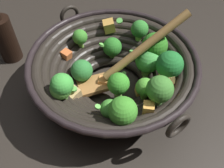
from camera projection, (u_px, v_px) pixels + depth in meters
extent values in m
plane|color=#28231E|center=(113.00, 90.00, 0.59)|extent=(4.00, 4.00, 0.00)
cylinder|color=black|center=(113.00, 88.00, 0.59)|extent=(0.13, 0.13, 0.01)
torus|color=black|center=(113.00, 84.00, 0.58)|extent=(0.19, 0.19, 0.02)
torus|color=black|center=(113.00, 81.00, 0.57)|extent=(0.21, 0.21, 0.02)
torus|color=black|center=(113.00, 78.00, 0.56)|extent=(0.24, 0.24, 0.02)
torus|color=black|center=(113.00, 74.00, 0.55)|extent=(0.27, 0.27, 0.02)
torus|color=black|center=(113.00, 71.00, 0.54)|extent=(0.30, 0.30, 0.02)
torus|color=black|center=(113.00, 67.00, 0.53)|extent=(0.32, 0.32, 0.02)
torus|color=black|center=(113.00, 63.00, 0.53)|extent=(0.35, 0.35, 0.02)
torus|color=black|center=(113.00, 59.00, 0.52)|extent=(0.37, 0.37, 0.01)
torus|color=black|center=(178.00, 126.00, 0.41)|extent=(0.05, 0.03, 0.05)
torus|color=black|center=(70.00, 15.00, 0.62)|extent=(0.05, 0.03, 0.05)
cylinder|color=#83B957|center=(146.00, 71.00, 0.58)|extent=(0.03, 0.03, 0.03)
sphere|color=green|center=(148.00, 60.00, 0.55)|extent=(0.06, 0.06, 0.06)
cylinder|color=#75B54E|center=(110.00, 115.00, 0.47)|extent=(0.02, 0.02, 0.01)
sphere|color=#429330|center=(110.00, 109.00, 0.45)|extent=(0.04, 0.04, 0.04)
cylinder|color=#61994C|center=(157.00, 100.00, 0.47)|extent=(0.03, 0.03, 0.02)
sphere|color=#3E7F2F|center=(160.00, 89.00, 0.44)|extent=(0.05, 0.05, 0.05)
cylinder|color=#689A39|center=(81.00, 45.00, 0.60)|extent=(0.02, 0.02, 0.02)
sphere|color=#3B882B|center=(80.00, 37.00, 0.58)|extent=(0.04, 0.04, 0.04)
cylinder|color=#55A24A|center=(153.00, 56.00, 0.57)|extent=(0.04, 0.04, 0.02)
sphere|color=#307F21|center=(155.00, 46.00, 0.55)|extent=(0.06, 0.06, 0.06)
cylinder|color=#7EB846|center=(83.00, 79.00, 0.57)|extent=(0.03, 0.03, 0.01)
sphere|color=#2F7C35|center=(82.00, 71.00, 0.55)|extent=(0.05, 0.05, 0.05)
cylinder|color=#5C8F39|center=(64.00, 94.00, 0.49)|extent=(0.02, 0.02, 0.02)
sphere|color=green|center=(62.00, 85.00, 0.46)|extent=(0.05, 0.05, 0.05)
cylinder|color=#86C253|center=(118.00, 93.00, 0.54)|extent=(0.02, 0.02, 0.02)
sphere|color=#389228|center=(118.00, 84.00, 0.52)|extent=(0.05, 0.05, 0.05)
cylinder|color=#75B248|center=(112.00, 55.00, 0.62)|extent=(0.03, 0.03, 0.01)
sphere|color=#2A7625|center=(112.00, 47.00, 0.60)|extent=(0.05, 0.05, 0.05)
cylinder|color=#74AC3C|center=(144.00, 95.00, 0.51)|extent=(0.02, 0.02, 0.02)
sphere|color=#4FA232|center=(145.00, 87.00, 0.50)|extent=(0.04, 0.04, 0.04)
cylinder|color=#8AC251|center=(139.00, 38.00, 0.61)|extent=(0.02, 0.02, 0.02)
sphere|color=#2F802E|center=(140.00, 29.00, 0.59)|extent=(0.04, 0.04, 0.04)
cylinder|color=olive|center=(167.00, 75.00, 0.53)|extent=(0.03, 0.03, 0.02)
sphere|color=#1F702D|center=(170.00, 65.00, 0.50)|extent=(0.06, 0.06, 0.06)
cylinder|color=#559146|center=(63.00, 96.00, 0.49)|extent=(0.02, 0.02, 0.02)
sphere|color=#549F39|center=(61.00, 88.00, 0.47)|extent=(0.04, 0.04, 0.04)
cylinder|color=#619647|center=(122.00, 120.00, 0.44)|extent=(0.02, 0.02, 0.01)
sphere|color=#3F942A|center=(123.00, 111.00, 0.42)|extent=(0.05, 0.05, 0.05)
cube|color=gold|center=(149.00, 108.00, 0.45)|extent=(0.03, 0.03, 0.02)
cube|color=#DEB575|center=(73.00, 94.00, 0.52)|extent=(0.04, 0.04, 0.03)
cube|color=gold|center=(109.00, 26.00, 0.61)|extent=(0.04, 0.03, 0.03)
cube|color=#CE6431|center=(66.00, 55.00, 0.57)|extent=(0.03, 0.03, 0.03)
cube|color=gold|center=(141.00, 90.00, 0.55)|extent=(0.03, 0.03, 0.03)
cube|color=#E39047|center=(103.00, 84.00, 0.56)|extent=(0.03, 0.03, 0.03)
cube|color=#D5C067|center=(167.00, 79.00, 0.51)|extent=(0.03, 0.03, 0.03)
cube|color=#BC6831|center=(161.00, 91.00, 0.50)|extent=(0.04, 0.04, 0.03)
cylinder|color=#6BC651|center=(100.00, 45.00, 0.59)|extent=(0.02, 0.02, 0.01)
cylinder|color=#56B247|center=(132.00, 52.00, 0.61)|extent=(0.02, 0.02, 0.01)
cylinder|color=#99D166|center=(120.00, 111.00, 0.46)|extent=(0.01, 0.01, 0.01)
cylinder|color=#6BC651|center=(98.00, 107.00, 0.45)|extent=(0.01, 0.01, 0.01)
cylinder|color=#56B247|center=(120.00, 21.00, 0.60)|extent=(0.02, 0.02, 0.01)
cylinder|color=#6BC651|center=(117.00, 106.00, 0.46)|extent=(0.01, 0.01, 0.01)
cylinder|color=#6BC651|center=(74.00, 89.00, 0.50)|extent=(0.02, 0.02, 0.00)
cylinder|color=#6BC651|center=(150.00, 47.00, 0.59)|extent=(0.02, 0.02, 0.01)
cylinder|color=#6BC651|center=(124.00, 74.00, 0.59)|extent=(0.01, 0.01, 0.01)
cube|color=#9E6B38|center=(94.00, 85.00, 0.56)|extent=(0.07, 0.05, 0.01)
cylinder|color=#A1743E|center=(144.00, 46.00, 0.52)|extent=(0.19, 0.02, 0.14)
cylinder|color=black|center=(6.00, 39.00, 0.62)|extent=(0.05, 0.05, 0.12)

